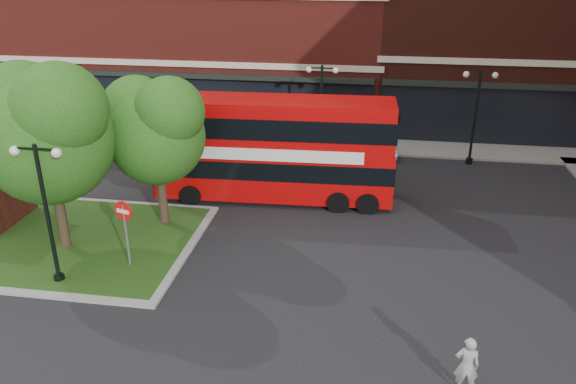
% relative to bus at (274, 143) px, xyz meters
% --- Properties ---
extents(ground, '(120.00, 120.00, 0.00)m').
position_rel_bus_xyz_m(ground, '(-0.50, -8.46, -2.66)').
color(ground, black).
rests_on(ground, ground).
extents(pavement_far, '(44.00, 3.00, 0.12)m').
position_rel_bus_xyz_m(pavement_far, '(-0.50, 8.04, -2.60)').
color(pavement_far, slate).
rests_on(pavement_far, ground).
extents(terrace_far_left, '(26.00, 12.00, 14.00)m').
position_rel_bus_xyz_m(terrace_far_left, '(-8.50, 15.54, 4.34)').
color(terrace_far_left, maroon).
rests_on(terrace_far_left, ground).
extents(traffic_island, '(12.60, 7.60, 0.15)m').
position_rel_bus_xyz_m(traffic_island, '(-8.50, -5.46, -2.59)').
color(traffic_island, gray).
rests_on(traffic_island, ground).
extents(tree_island_west, '(5.40, 4.71, 7.21)m').
position_rel_bus_xyz_m(tree_island_west, '(-7.10, -5.89, 2.14)').
color(tree_island_west, '#2D2116').
rests_on(tree_island_west, ground).
extents(tree_island_east, '(4.46, 3.90, 6.29)m').
position_rel_bus_xyz_m(tree_island_east, '(-4.08, -3.40, 1.59)').
color(tree_island_east, '#2D2116').
rests_on(tree_island_east, ground).
extents(lamp_island, '(1.72, 0.36, 5.00)m').
position_rel_bus_xyz_m(lamp_island, '(-6.00, -8.26, 0.17)').
color(lamp_island, black).
rests_on(lamp_island, ground).
extents(lamp_far_left, '(1.72, 0.36, 5.00)m').
position_rel_bus_xyz_m(lamp_far_left, '(1.50, 6.04, 0.17)').
color(lamp_far_left, black).
rests_on(lamp_far_left, ground).
extents(lamp_far_right, '(1.72, 0.36, 5.00)m').
position_rel_bus_xyz_m(lamp_far_right, '(9.50, 6.04, 0.17)').
color(lamp_far_right, black).
rests_on(lamp_far_right, ground).
extents(bus, '(10.69, 2.81, 4.05)m').
position_rel_bus_xyz_m(bus, '(0.00, 0.00, 0.00)').
color(bus, '#AE0607').
rests_on(bus, ground).
extents(woman, '(0.64, 0.44, 1.69)m').
position_rel_bus_xyz_m(woman, '(7.01, -11.46, -1.81)').
color(woman, '#969698').
rests_on(woman, ground).
extents(car_silver, '(3.84, 1.60, 1.30)m').
position_rel_bus_xyz_m(car_silver, '(-1.98, 7.54, -2.01)').
color(car_silver, '#B5B9BD').
rests_on(car_silver, ground).
extents(car_white, '(4.21, 1.53, 1.38)m').
position_rel_bus_xyz_m(car_white, '(3.60, 6.04, -1.97)').
color(car_white, white).
rests_on(car_white, ground).
extents(no_entry_sign, '(0.71, 0.26, 2.63)m').
position_rel_bus_xyz_m(no_entry_sign, '(-4.00, -6.96, -0.78)').
color(no_entry_sign, slate).
rests_on(no_entry_sign, ground).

